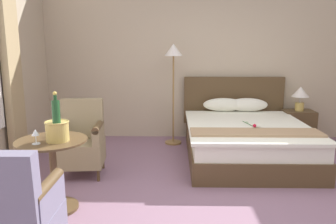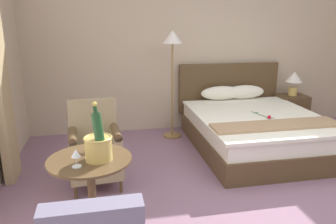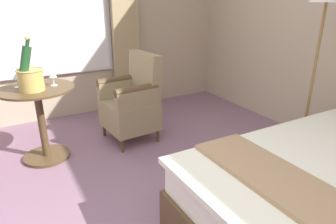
% 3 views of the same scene
% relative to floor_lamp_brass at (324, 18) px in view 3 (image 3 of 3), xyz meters
% --- Properties ---
extents(floor_lamp_brass, '(0.29, 0.29, 1.67)m').
position_rel_floor_lamp_brass_xyz_m(floor_lamp_brass, '(0.00, 0.00, 0.00)').
color(floor_lamp_brass, olive).
rests_on(floor_lamp_brass, ground).
extents(side_table_round, '(0.69, 0.69, 0.73)m').
position_rel_floor_lamp_brass_xyz_m(side_table_round, '(-1.18, -2.33, -0.91)').
color(side_table_round, brown).
rests_on(side_table_round, ground).
extents(champagne_bucket, '(0.23, 0.23, 0.48)m').
position_rel_floor_lamp_brass_xyz_m(champagne_bucket, '(-1.10, -2.37, -0.48)').
color(champagne_bucket, tan).
rests_on(champagne_bucket, side_table_round).
extents(wine_glass_near_bucket, '(0.07, 0.07, 0.14)m').
position_rel_floor_lamp_brass_xyz_m(wine_glass_near_bucket, '(-1.17, -2.17, -0.51)').
color(wine_glass_near_bucket, white).
rests_on(wine_glass_near_bucket, side_table_round).
extents(wine_glass_near_edge, '(0.08, 0.08, 0.14)m').
position_rel_floor_lamp_brass_xyz_m(wine_glass_near_edge, '(-1.27, -2.47, -0.51)').
color(wine_glass_near_edge, white).
rests_on(wine_glass_near_edge, side_table_round).
extents(armchair_by_window, '(0.60, 0.58, 0.96)m').
position_rel_floor_lamp_brass_xyz_m(armchair_by_window, '(-1.17, -1.38, -0.91)').
color(armchair_by_window, brown).
rests_on(armchair_by_window, ground).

